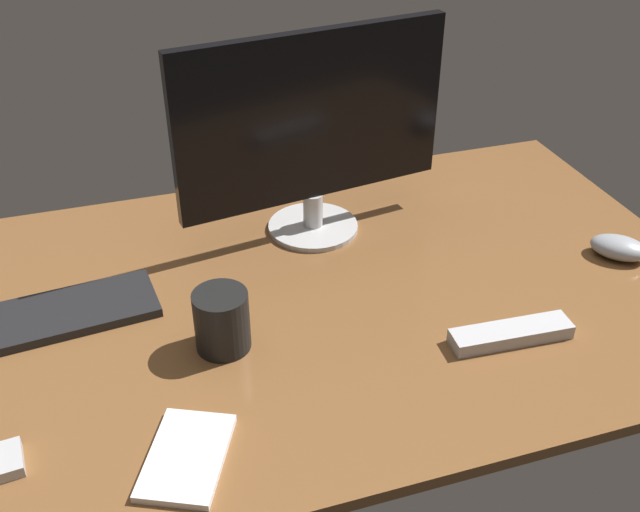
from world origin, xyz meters
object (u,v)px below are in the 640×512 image
tv_remote (511,334)px  monitor (312,129)px  computer_mouse (619,248)px  keyboard (44,318)px  notepad (187,457)px  coffee_mug (222,321)px

tv_remote → monitor: bearing=118.7°
computer_mouse → tv_remote: bearing=-110.3°
keyboard → tv_remote: tv_remote is taller
monitor → computer_mouse: 59.13cm
keyboard → tv_remote: 73.70cm
computer_mouse → notepad: computer_mouse is taller
computer_mouse → coffee_mug: size_ratio=1.03×
coffee_mug → tv_remote: bearing=-15.8°
tv_remote → keyboard: bearing=162.1°
monitor → tv_remote: 49.17cm
monitor → keyboard: size_ratio=1.43×
tv_remote → notepad: 52.34cm
computer_mouse → tv_remote: (-30.29, -14.79, -0.75)cm
computer_mouse → notepad: (-81.93, -23.31, -1.38)cm
keyboard → notepad: (17.11, -35.07, -0.23)cm
notepad → keyboard: bearing=116.0°
notepad → monitor: bearing=56.8°
tv_remote → notepad: bearing=-167.5°
monitor → computer_mouse: (49.69, -25.90, -18.87)cm
monitor → coffee_mug: bearing=-137.4°
computer_mouse → coffee_mug: (-72.89, -2.72, 2.96)cm
coffee_mug → monitor: bearing=51.0°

